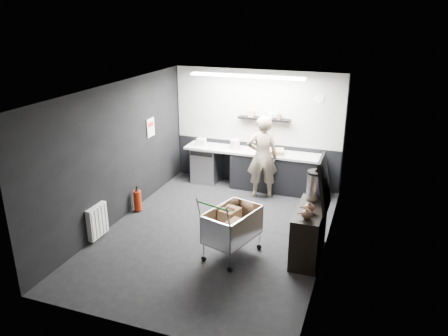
% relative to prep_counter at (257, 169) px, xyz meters
% --- Properties ---
extents(floor, '(5.50, 5.50, 0.00)m').
position_rel_prep_counter_xyz_m(floor, '(-0.14, -2.42, -0.46)').
color(floor, black).
rests_on(floor, ground).
extents(ceiling, '(5.50, 5.50, 0.00)m').
position_rel_prep_counter_xyz_m(ceiling, '(-0.14, -2.42, 2.24)').
color(ceiling, silver).
rests_on(ceiling, wall_back).
extents(wall_back, '(5.50, 0.00, 5.50)m').
position_rel_prep_counter_xyz_m(wall_back, '(-0.14, 0.33, 0.89)').
color(wall_back, black).
rests_on(wall_back, floor).
extents(wall_front, '(5.50, 0.00, 5.50)m').
position_rel_prep_counter_xyz_m(wall_front, '(-0.14, -5.17, 0.89)').
color(wall_front, black).
rests_on(wall_front, floor).
extents(wall_left, '(0.00, 5.50, 5.50)m').
position_rel_prep_counter_xyz_m(wall_left, '(-2.14, -2.42, 0.89)').
color(wall_left, black).
rests_on(wall_left, floor).
extents(wall_right, '(0.00, 5.50, 5.50)m').
position_rel_prep_counter_xyz_m(wall_right, '(1.86, -2.42, 0.89)').
color(wall_right, black).
rests_on(wall_right, floor).
extents(kitchen_wall_panel, '(3.95, 0.02, 1.70)m').
position_rel_prep_counter_xyz_m(kitchen_wall_panel, '(-0.14, 0.31, 1.39)').
color(kitchen_wall_panel, '#AFAFAB').
rests_on(kitchen_wall_panel, wall_back).
extents(dado_panel, '(3.95, 0.02, 1.00)m').
position_rel_prep_counter_xyz_m(dado_panel, '(-0.14, 0.31, 0.04)').
color(dado_panel, black).
rests_on(dado_panel, wall_back).
extents(floating_shelf, '(1.20, 0.22, 0.04)m').
position_rel_prep_counter_xyz_m(floating_shelf, '(0.06, 0.20, 1.16)').
color(floating_shelf, black).
rests_on(floating_shelf, wall_back).
extents(wall_clock, '(0.20, 0.03, 0.20)m').
position_rel_prep_counter_xyz_m(wall_clock, '(1.26, 0.30, 1.69)').
color(wall_clock, white).
rests_on(wall_clock, wall_back).
extents(poster, '(0.02, 0.30, 0.40)m').
position_rel_prep_counter_xyz_m(poster, '(-2.12, -1.12, 1.09)').
color(poster, white).
rests_on(poster, wall_left).
extents(poster_red_band, '(0.02, 0.22, 0.10)m').
position_rel_prep_counter_xyz_m(poster_red_band, '(-2.11, -1.12, 1.16)').
color(poster_red_band, red).
rests_on(poster_red_band, poster).
extents(radiator, '(0.10, 0.50, 0.60)m').
position_rel_prep_counter_xyz_m(radiator, '(-2.08, -3.32, -0.11)').
color(radiator, white).
rests_on(radiator, wall_left).
extents(ceiling_strip, '(2.40, 0.20, 0.04)m').
position_rel_prep_counter_xyz_m(ceiling_strip, '(-0.14, -0.57, 2.21)').
color(ceiling_strip, white).
rests_on(ceiling_strip, ceiling).
extents(prep_counter, '(3.20, 0.61, 0.90)m').
position_rel_prep_counter_xyz_m(prep_counter, '(0.00, 0.00, 0.00)').
color(prep_counter, black).
rests_on(prep_counter, floor).
extents(person, '(0.79, 0.65, 1.86)m').
position_rel_prep_counter_xyz_m(person, '(0.22, -0.45, 0.47)').
color(person, beige).
rests_on(person, floor).
extents(shopping_cart, '(0.90, 1.20, 1.14)m').
position_rel_prep_counter_xyz_m(shopping_cart, '(0.41, -3.04, 0.09)').
color(shopping_cart, silver).
rests_on(shopping_cart, floor).
extents(sideboard, '(0.51, 1.18, 1.77)m').
position_rel_prep_counter_xyz_m(sideboard, '(1.63, -2.60, 0.11)').
color(sideboard, black).
rests_on(sideboard, floor).
extents(fire_extinguisher, '(0.16, 0.16, 0.53)m').
position_rel_prep_counter_xyz_m(fire_extinguisher, '(-1.99, -2.06, -0.20)').
color(fire_extinguisher, '#B0250B').
rests_on(fire_extinguisher, floor).
extents(cardboard_box, '(0.53, 0.44, 0.09)m').
position_rel_prep_counter_xyz_m(cardboard_box, '(0.36, -0.05, 0.49)').
color(cardboard_box, '#9E7B54').
rests_on(cardboard_box, prep_counter).
extents(pink_tub, '(0.22, 0.22, 0.22)m').
position_rel_prep_counter_xyz_m(pink_tub, '(-0.56, 0.00, 0.55)').
color(pink_tub, beige).
rests_on(pink_tub, prep_counter).
extents(white_container, '(0.21, 0.16, 0.18)m').
position_rel_prep_counter_xyz_m(white_container, '(-1.38, -0.05, 0.53)').
color(white_container, white).
rests_on(white_container, prep_counter).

